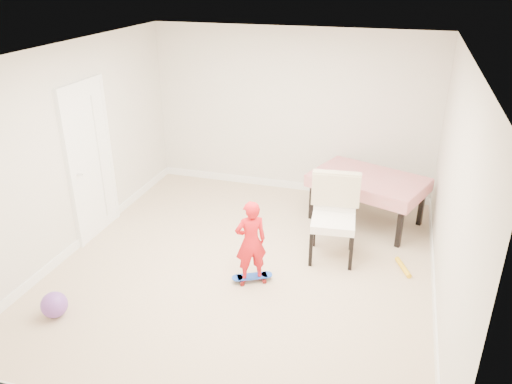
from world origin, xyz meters
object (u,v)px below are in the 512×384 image
(balloon, at_px, (54,305))
(child, at_px, (251,244))
(dining_table, at_px, (366,199))
(skateboard, at_px, (252,278))
(dining_chair, at_px, (333,220))

(balloon, bearing_deg, child, 33.57)
(dining_table, bearing_deg, child, -100.25)
(skateboard, distance_m, balloon, 2.19)
(skateboard, relative_size, balloon, 1.74)
(skateboard, height_order, child, child)
(dining_table, xyz_separation_m, skateboard, (-1.13, -1.91, -0.32))
(dining_table, relative_size, dining_chair, 1.40)
(balloon, bearing_deg, dining_chair, 37.24)
(dining_chair, xyz_separation_m, child, (-0.82, -0.80, -0.04))
(dining_table, xyz_separation_m, child, (-1.14, -1.92, 0.15))
(dining_table, relative_size, skateboard, 3.12)
(dining_table, height_order, dining_chair, dining_chair)
(dining_chair, height_order, balloon, dining_chair)
(child, bearing_deg, balloon, 0.85)
(skateboard, distance_m, child, 0.47)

